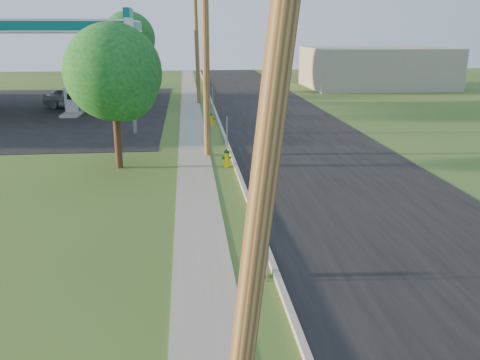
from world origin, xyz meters
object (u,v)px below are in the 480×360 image
object	(u,v)px
fuel_pump_ne	(72,104)
utility_pole_near	(271,117)
tree_lot	(130,41)
fuel_pump_se	(83,97)
utility_pole_mid	(206,48)
tree_verge	(116,76)
hydrant_far	(211,119)
price_pylon	(130,36)
hydrant_mid	(227,158)
hydrant_near	(260,264)
car_silver	(74,98)
utility_pole_far	(197,42)

from	to	relation	value
fuel_pump_ne	utility_pole_near	bearing A→B (deg)	-73.98
tree_lot	fuel_pump_se	bearing A→B (deg)	-108.27
utility_pole_mid	fuel_pump_se	bearing A→B (deg)	117.63
utility_pole_near	tree_verge	size ratio (longest dim) A/B	1.56
tree_verge	hydrant_far	bearing A→B (deg)	65.90
utility_pole_mid	price_pylon	size ratio (longest dim) A/B	1.43
hydrant_mid	hydrant_far	world-z (taller)	hydrant_far
fuel_pump_ne	fuel_pump_se	world-z (taller)	same
utility_pole_mid	hydrant_mid	xyz separation A→B (m)	(0.73, -2.20, -4.57)
fuel_pump_ne	fuel_pump_se	bearing A→B (deg)	90.00
hydrant_mid	hydrant_near	bearing A→B (deg)	-90.10
price_pylon	hydrant_far	world-z (taller)	price_pylon
utility_pole_mid	hydrant_far	world-z (taller)	utility_pole_mid
utility_pole_mid	price_pylon	distance (m)	6.76
price_pylon	hydrant_far	bearing A→B (deg)	27.05
fuel_pump_ne	fuel_pump_se	distance (m)	4.00
hydrant_mid	hydrant_far	xyz separation A→B (m)	(-0.19, 9.96, 0.02)
tree_verge	fuel_pump_se	bearing A→B (deg)	105.07
car_silver	fuel_pump_ne	bearing A→B (deg)	-145.53
price_pylon	tree_lot	distance (m)	20.39
hydrant_mid	car_silver	distance (m)	20.89
fuel_pump_ne	tree_lot	xyz separation A→B (m)	(2.90, 12.78, 4.05)
utility_pole_near	utility_pole_mid	distance (m)	18.00
utility_pole_far	fuel_pump_ne	world-z (taller)	utility_pole_far
utility_pole_mid	tree_lot	world-z (taller)	utility_pole_mid
tree_lot	car_silver	world-z (taller)	tree_lot
utility_pole_near	fuel_pump_se	bearing A→B (deg)	104.27
utility_pole_far	fuel_pump_se	size ratio (longest dim) A/B	2.97
utility_pole_near	fuel_pump_ne	bearing A→B (deg)	106.02
fuel_pump_ne	hydrant_mid	size ratio (longest dim) A/B	4.05
fuel_pump_ne	tree_lot	bearing A→B (deg)	77.22
tree_verge	hydrant_near	xyz separation A→B (m)	(4.51, -10.61, -3.56)
utility_pole_far	car_silver	bearing A→B (deg)	-168.37
utility_pole_mid	hydrant_far	distance (m)	9.02
hydrant_mid	car_silver	world-z (taller)	car_silver
utility_pole_far	tree_lot	size ratio (longest dim) A/B	1.28
utility_pole_near	tree_verge	world-z (taller)	utility_pole_near
fuel_pump_ne	car_silver	bearing A→B (deg)	99.66
fuel_pump_se	tree_verge	distance (m)	19.86
utility_pole_far	car_silver	xyz separation A→B (m)	(-9.42, -1.94, -4.01)
utility_pole_mid	utility_pole_far	bearing A→B (deg)	90.00
tree_verge	hydrant_far	world-z (taller)	tree_verge
hydrant_mid	utility_pole_far	bearing A→B (deg)	92.07
utility_pole_mid	tree_lot	distance (m)	26.47
utility_pole_mid	hydrant_near	xyz separation A→B (m)	(0.71, -12.55, -4.61)
utility_pole_near	car_silver	size ratio (longest dim) A/B	2.05
utility_pole_mid	hydrant_mid	size ratio (longest dim) A/B	12.40
tree_verge	car_silver	xyz separation A→B (m)	(-5.62, 17.99, -3.12)
price_pylon	fuel_pump_se	bearing A→B (deg)	113.50
hydrant_far	car_silver	world-z (taller)	car_silver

